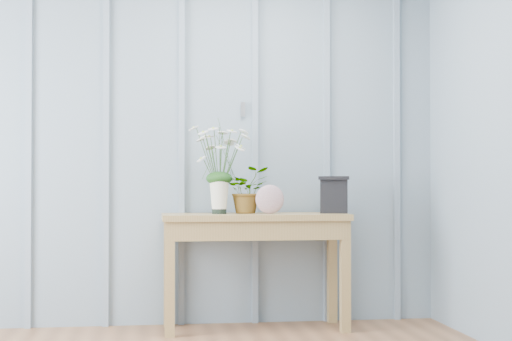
{
  "coord_description": "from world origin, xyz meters",
  "views": [
    {
      "loc": [
        0.03,
        -3.05,
        0.95
      ],
      "look_at": [
        0.72,
        1.94,
        1.03
      ],
      "focal_mm": 55.0,
      "sensor_mm": 36.0,
      "label": 1
    }
  ],
  "objects": [
    {
      "name": "spider_plant",
      "position": [
        0.67,
        2.05,
        0.9
      ],
      "size": [
        0.32,
        0.29,
        0.31
      ],
      "primitive_type": "imported",
      "rotation": [
        0.0,
        0.0,
        0.2
      ],
      "color": "#123A12",
      "rests_on": "sideboard"
    },
    {
      "name": "felt_disc_vessel",
      "position": [
        0.81,
        1.97,
        0.84
      ],
      "size": [
        0.19,
        0.06,
        0.19
      ],
      "primitive_type": "ellipsoid",
      "rotation": [
        0.0,
        0.0,
        0.02
      ],
      "color": "#814661",
      "rests_on": "sideboard"
    },
    {
      "name": "sideboard",
      "position": [
        0.72,
        1.99,
        0.64
      ],
      "size": [
        1.2,
        0.45,
        0.75
      ],
      "color": "olive",
      "rests_on": "ground"
    },
    {
      "name": "daisy_vase",
      "position": [
        0.48,
        1.99,
        1.12
      ],
      "size": [
        0.42,
        0.32,
        0.59
      ],
      "color": "black",
      "rests_on": "sideboard"
    },
    {
      "name": "carved_box",
      "position": [
        1.25,
        2.01,
        0.88
      ],
      "size": [
        0.23,
        0.2,
        0.24
      ],
      "color": "black",
      "rests_on": "sideboard"
    }
  ]
}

